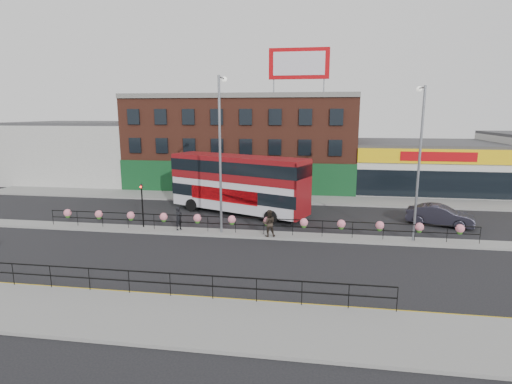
# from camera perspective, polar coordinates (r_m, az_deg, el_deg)

# --- Properties ---
(ground) EXTENTS (120.00, 120.00, 0.00)m
(ground) POSITION_cam_1_polar(r_m,az_deg,el_deg) (28.05, -0.92, -6.20)
(ground) COLOR black
(ground) RESTS_ON ground
(south_pavement) EXTENTS (60.00, 4.00, 0.15)m
(south_pavement) POSITION_cam_1_polar(r_m,az_deg,el_deg) (17.22, -7.86, -17.85)
(south_pavement) COLOR gray
(south_pavement) RESTS_ON ground
(north_pavement) EXTENTS (60.00, 4.00, 0.15)m
(north_pavement) POSITION_cam_1_polar(r_m,az_deg,el_deg) (39.53, 1.95, -0.93)
(north_pavement) COLOR gray
(north_pavement) RESTS_ON ground
(median) EXTENTS (60.00, 1.60, 0.15)m
(median) POSITION_cam_1_polar(r_m,az_deg,el_deg) (28.03, -0.92, -6.06)
(median) COLOR gray
(median) RESTS_ON ground
(yellow_line_inner) EXTENTS (60.00, 0.10, 0.01)m
(yellow_line_inner) POSITION_cam_1_polar(r_m,az_deg,el_deg) (19.21, -5.86, -14.78)
(yellow_line_inner) COLOR gold
(yellow_line_inner) RESTS_ON ground
(yellow_line_outer) EXTENTS (60.00, 0.10, 0.01)m
(yellow_line_outer) POSITION_cam_1_polar(r_m,az_deg,el_deg) (19.05, -6.00, -15.01)
(yellow_line_outer) COLOR gold
(yellow_line_outer) RESTS_ON ground
(brick_building) EXTENTS (25.00, 12.21, 10.30)m
(brick_building) POSITION_cam_1_polar(r_m,az_deg,el_deg) (47.22, -1.74, 7.26)
(brick_building) COLOR brown
(brick_building) RESTS_ON ground
(supermarket) EXTENTS (15.00, 12.25, 5.30)m
(supermarket) POSITION_cam_1_polar(r_m,az_deg,el_deg) (48.06, 22.48, 3.51)
(supermarket) COLOR silver
(supermarket) RESTS_ON ground
(warehouse_west) EXTENTS (15.50, 12.00, 7.30)m
(warehouse_west) POSITION_cam_1_polar(r_m,az_deg,el_deg) (54.75, -23.16, 5.37)
(warehouse_west) COLOR #B3B3AE
(warehouse_west) RESTS_ON ground
(billboard) EXTENTS (6.00, 0.29, 4.40)m
(billboard) POSITION_cam_1_polar(r_m,az_deg,el_deg) (41.69, 6.16, 17.76)
(billboard) COLOR #AA060B
(billboard) RESTS_ON brick_building
(median_railing) EXTENTS (30.04, 0.56, 1.23)m
(median_railing) POSITION_cam_1_polar(r_m,az_deg,el_deg) (27.76, -0.93, -4.14)
(median_railing) COLOR black
(median_railing) RESTS_ON median
(south_railing) EXTENTS (20.04, 0.05, 1.12)m
(south_railing) POSITION_cam_1_polar(r_m,az_deg,el_deg) (19.04, -12.20, -12.07)
(south_railing) COLOR black
(south_railing) RESTS_ON south_pavement
(double_decker_bus) EXTENTS (12.30, 7.27, 4.91)m
(double_decker_bus) POSITION_cam_1_polar(r_m,az_deg,el_deg) (33.28, -2.54, 1.91)
(double_decker_bus) COLOR silver
(double_decker_bus) RESTS_ON ground
(car) EXTENTS (4.66, 5.82, 1.57)m
(car) POSITION_cam_1_polar(r_m,az_deg,el_deg) (33.29, 24.79, -3.05)
(car) COLOR #252430
(car) RESTS_ON ground
(pedestrian_a) EXTENTS (0.91, 0.85, 1.69)m
(pedestrian_a) POSITION_cam_1_polar(r_m,az_deg,el_deg) (29.15, -10.97, -3.70)
(pedestrian_a) COLOR black
(pedestrian_a) RESTS_ON median
(pedestrian_b) EXTENTS (1.20, 1.08, 1.85)m
(pedestrian_b) POSITION_cam_1_polar(r_m,az_deg,el_deg) (27.09, 1.84, -4.48)
(pedestrian_b) COLOR #2C231C
(pedestrian_b) RESTS_ON median
(lamp_column_west) EXTENTS (0.38, 1.88, 10.72)m
(lamp_column_west) POSITION_cam_1_polar(r_m,az_deg,el_deg) (27.44, -5.04, 7.22)
(lamp_column_west) COLOR gray
(lamp_column_west) RESTS_ON median
(lamp_column_east) EXTENTS (0.36, 1.75, 9.95)m
(lamp_column_east) POSITION_cam_1_polar(r_m,az_deg,el_deg) (27.58, 22.27, 5.49)
(lamp_column_east) COLOR gray
(lamp_column_east) RESTS_ON median
(traffic_light_median) EXTENTS (0.15, 0.28, 3.65)m
(traffic_light_median) POSITION_cam_1_polar(r_m,az_deg,el_deg) (30.12, -15.99, -0.57)
(traffic_light_median) COLOR black
(traffic_light_median) RESTS_ON median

